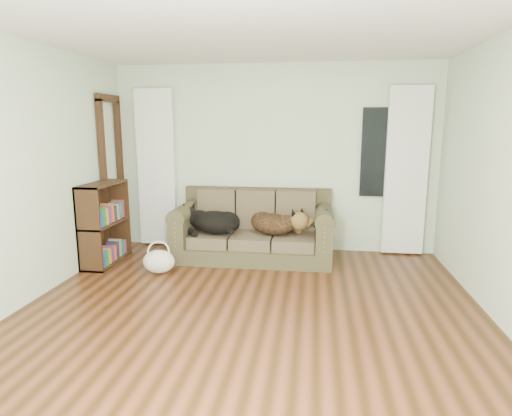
# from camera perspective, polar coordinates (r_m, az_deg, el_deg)

# --- Properties ---
(floor) EXTENTS (5.00, 5.00, 0.00)m
(floor) POSITION_cam_1_polar(r_m,az_deg,el_deg) (3.99, -1.39, -15.33)
(floor) COLOR #311C0A
(floor) RESTS_ON ground
(ceiling) EXTENTS (5.00, 5.00, 0.00)m
(ceiling) POSITION_cam_1_polar(r_m,az_deg,el_deg) (3.67, -1.60, 24.07)
(ceiling) COLOR white
(ceiling) RESTS_ON ground
(wall_back) EXTENTS (4.50, 0.04, 2.60)m
(wall_back) POSITION_cam_1_polar(r_m,az_deg,el_deg) (6.07, 2.34, 6.58)
(wall_back) COLOR beige
(wall_back) RESTS_ON ground
(wall_left) EXTENTS (0.04, 5.00, 2.60)m
(wall_left) POSITION_cam_1_polar(r_m,az_deg,el_deg) (4.55, -30.79, 3.52)
(wall_left) COLOR beige
(wall_left) RESTS_ON ground
(curtain_left) EXTENTS (0.55, 0.08, 2.25)m
(curtain_left) POSITION_cam_1_polar(r_m,az_deg,el_deg) (6.40, -13.13, 5.18)
(curtain_left) COLOR white
(curtain_left) RESTS_ON ground
(curtain_right) EXTENTS (0.55, 0.08, 2.25)m
(curtain_right) POSITION_cam_1_polar(r_m,az_deg,el_deg) (6.10, 19.38, 4.57)
(curtain_right) COLOR white
(curtain_right) RESTS_ON ground
(window_pane) EXTENTS (0.50, 0.03, 1.20)m
(window_pane) POSITION_cam_1_polar(r_m,az_deg,el_deg) (6.07, 16.18, 7.10)
(window_pane) COLOR black
(window_pane) RESTS_ON wall_back
(door_casing) EXTENTS (0.07, 0.60, 2.10)m
(door_casing) POSITION_cam_1_polar(r_m,az_deg,el_deg) (6.27, -18.58, 3.86)
(door_casing) COLOR black
(door_casing) RESTS_ON ground
(sofa) EXTENTS (2.07, 0.89, 0.85)m
(sofa) POSITION_cam_1_polar(r_m,az_deg,el_deg) (5.71, -0.36, -2.33)
(sofa) COLOR #393826
(sofa) RESTS_ON floor
(dog_black_lab) EXTENTS (0.86, 0.75, 0.30)m
(dog_black_lab) POSITION_cam_1_polar(r_m,az_deg,el_deg) (5.74, -5.85, -2.02)
(dog_black_lab) COLOR black
(dog_black_lab) RESTS_ON sofa
(dog_shepherd) EXTENTS (0.82, 0.77, 0.30)m
(dog_shepherd) POSITION_cam_1_polar(r_m,az_deg,el_deg) (5.65, 2.62, -2.07)
(dog_shepherd) COLOR black
(dog_shepherd) RESTS_ON sofa
(tv_remote) EXTENTS (0.07, 0.18, 0.02)m
(tv_remote) POSITION_cam_1_polar(r_m,az_deg,el_deg) (5.49, 9.45, -0.04)
(tv_remote) COLOR black
(tv_remote) RESTS_ON sofa
(tote_bag) EXTENTS (0.41, 0.33, 0.28)m
(tote_bag) POSITION_cam_1_polar(r_m,az_deg,el_deg) (5.35, -12.83, -6.79)
(tote_bag) COLOR beige
(tote_bag) RESTS_ON floor
(bookshelf) EXTENTS (0.36, 0.85, 1.05)m
(bookshelf) POSITION_cam_1_polar(r_m,az_deg,el_deg) (5.86, -19.53, -2.15)
(bookshelf) COLOR black
(bookshelf) RESTS_ON floor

